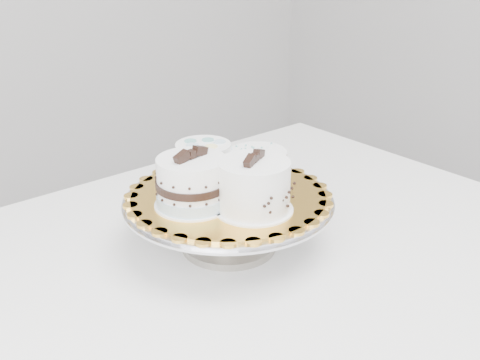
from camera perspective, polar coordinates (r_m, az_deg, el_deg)
table at (r=1.04m, az=-2.47°, el=-10.91°), size 1.25×0.84×0.75m
cake_stand at (r=1.00m, az=-1.10°, el=-3.16°), size 0.35×0.35×0.09m
cake_board at (r=0.98m, az=-1.11°, el=-1.49°), size 0.37×0.37×0.00m
cake_swirl at (r=0.91m, az=1.33°, el=-0.70°), size 0.15×0.15×0.10m
cake_banded at (r=0.93m, az=-4.58°, el=-0.40°), size 0.12×0.12×0.10m
cake_dots at (r=1.02m, az=-3.48°, el=1.67°), size 0.12×0.12×0.07m
cake_ribbon at (r=1.02m, az=1.74°, el=1.20°), size 0.12×0.12×0.06m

